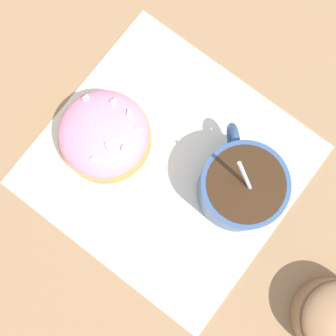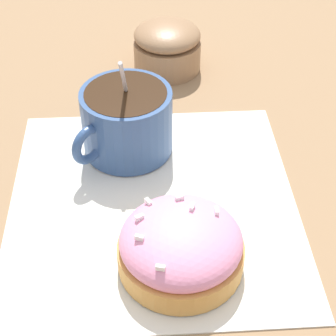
{
  "view_description": "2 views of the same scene",
  "coord_description": "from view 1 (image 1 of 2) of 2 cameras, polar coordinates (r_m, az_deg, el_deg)",
  "views": [
    {
      "loc": [
        -0.05,
        0.08,
        0.53
      ],
      "look_at": [
        -0.0,
        0.01,
        0.04
      ],
      "focal_mm": 50.0,
      "sensor_mm": 36.0,
      "label": 1
    },
    {
      "loc": [
        0.37,
        -0.05,
        0.37
      ],
      "look_at": [
        -0.01,
        0.02,
        0.04
      ],
      "focal_mm": 60.0,
      "sensor_mm": 36.0,
      "label": 2
    }
  ],
  "objects": [
    {
      "name": "ground_plane",
      "position": [
        0.54,
        0.03,
        0.39
      ],
      "size": [
        3.0,
        3.0,
        0.0
      ],
      "primitive_type": "plane",
      "color": "#93704C"
    },
    {
      "name": "paper_napkin",
      "position": [
        0.54,
        0.03,
        0.42
      ],
      "size": [
        0.31,
        0.3,
        0.0
      ],
      "color": "white",
      "rests_on": "ground_plane"
    },
    {
      "name": "coffee_cup",
      "position": [
        0.5,
        8.93,
        -2.26
      ],
      "size": [
        0.09,
        0.1,
        0.11
      ],
      "color": "#335184",
      "rests_on": "paper_napkin"
    },
    {
      "name": "frosted_pastry",
      "position": [
        0.52,
        -7.78,
        3.99
      ],
      "size": [
        0.1,
        0.1,
        0.05
      ],
      "color": "#D19347",
      "rests_on": "paper_napkin"
    }
  ]
}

